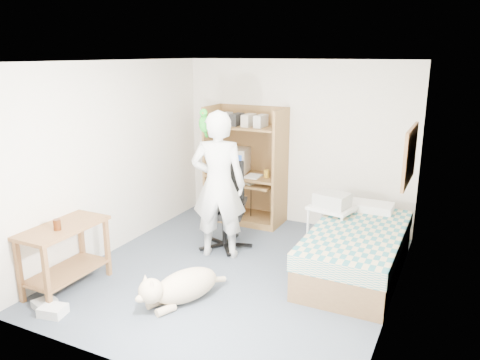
{
  "coord_description": "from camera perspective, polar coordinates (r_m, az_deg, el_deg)",
  "views": [
    {
      "loc": [
        2.33,
        -4.67,
        2.59
      ],
      "look_at": [
        -0.15,
        0.39,
        1.05
      ],
      "focal_mm": 35.0,
      "sensor_mm": 36.0,
      "label": 1
    }
  ],
  "objects": [
    {
      "name": "wall_left",
      "position": [
        6.37,
        -15.03,
        2.61
      ],
      "size": [
        0.02,
        4.0,
        2.5
      ],
      "primitive_type": "cube",
      "color": "white",
      "rests_on": "floor"
    },
    {
      "name": "floor_box_a",
      "position": [
        5.3,
        -21.84,
        -14.57
      ],
      "size": [
        0.29,
        0.25,
        0.1
      ],
      "primitive_type": "cube",
      "rotation": [
        0.0,
        0.0,
        0.21
      ],
      "color": "white",
      "rests_on": "floor"
    },
    {
      "name": "floor_box_b",
      "position": [
        5.49,
        -22.72,
        -13.7
      ],
      "size": [
        0.24,
        0.26,
        0.08
      ],
      "primitive_type": "cube",
      "rotation": [
        0.0,
        0.0,
        -0.3
      ],
      "color": "#AEAEA9",
      "rests_on": "floor"
    },
    {
      "name": "person",
      "position": [
        5.96,
        -2.64,
        -0.63
      ],
      "size": [
        0.81,
        0.65,
        1.91
      ],
      "primitive_type": "imported",
      "rotation": [
        0.0,
        0.0,
        3.46
      ],
      "color": "white",
      "rests_on": "floor"
    },
    {
      "name": "pencil_cup",
      "position": [
        7.08,
        3.26,
        0.76
      ],
      "size": [
        0.08,
        0.08,
        0.12
      ],
      "primitive_type": "cylinder",
      "color": "gold",
      "rests_on": "computer_hutch"
    },
    {
      "name": "ceiling",
      "position": [
        5.22,
        -0.39,
        14.29
      ],
      "size": [
        3.6,
        4.0,
        0.02
      ],
      "primitive_type": "cube",
      "color": "white",
      "rests_on": "wall_back"
    },
    {
      "name": "wall_right",
      "position": [
        4.88,
        18.9,
        -1.49
      ],
      "size": [
        0.02,
        4.0,
        2.5
      ],
      "primitive_type": "cube",
      "color": "white",
      "rests_on": "floor"
    },
    {
      "name": "corkboard",
      "position": [
        5.71,
        20.02,
        2.83
      ],
      "size": [
        0.04,
        0.94,
        0.66
      ],
      "color": "olive",
      "rests_on": "wall_right"
    },
    {
      "name": "bed",
      "position": [
        5.85,
        14.03,
        -8.36
      ],
      "size": [
        1.02,
        2.02,
        0.66
      ],
      "color": "brown",
      "rests_on": "floor"
    },
    {
      "name": "drink_glass",
      "position": [
        5.39,
        -21.4,
        -5.1
      ],
      "size": [
        0.08,
        0.08,
        0.12
      ],
      "primitive_type": "cylinder",
      "color": "#431D0A",
      "rests_on": "side_desk"
    },
    {
      "name": "printer",
      "position": [
        6.2,
        11.16,
        -2.39
      ],
      "size": [
        0.48,
        0.4,
        0.18
      ],
      "primitive_type": "cube",
      "rotation": [
        0.0,
        0.0,
        -0.21
      ],
      "color": "#ADADA8",
      "rests_on": "printer_cart"
    },
    {
      "name": "keyboard",
      "position": [
        7.21,
        0.09,
        -0.16
      ],
      "size": [
        0.47,
        0.23,
        0.03
      ],
      "primitive_type": "cube",
      "rotation": [
        0.0,
        0.0,
        -0.16
      ],
      "color": "beige",
      "rests_on": "computer_hutch"
    },
    {
      "name": "wall_back",
      "position": [
        7.19,
        6.78,
        4.42
      ],
      "size": [
        3.6,
        0.02,
        2.5
      ],
      "primitive_type": "cube",
      "color": "white",
      "rests_on": "floor"
    },
    {
      "name": "crt_monitor",
      "position": [
        7.36,
        -0.53,
        2.45
      ],
      "size": [
        0.46,
        0.47,
        0.37
      ],
      "rotation": [
        0.0,
        0.0,
        0.17
      ],
      "color": "beige",
      "rests_on": "computer_hutch"
    },
    {
      "name": "printer_cart",
      "position": [
        6.3,
        11.02,
        -5.07
      ],
      "size": [
        0.62,
        0.54,
        0.65
      ],
      "rotation": [
        0.0,
        0.0,
        -0.21
      ],
      "color": "white",
      "rests_on": "floor"
    },
    {
      "name": "floor",
      "position": [
        5.82,
        -0.35,
        -11.13
      ],
      "size": [
        4.0,
        4.0,
        0.0
      ],
      "primitive_type": "plane",
      "color": "#495563",
      "rests_on": "ground"
    },
    {
      "name": "office_chair",
      "position": [
        6.42,
        -1.8,
        -4.56
      ],
      "size": [
        0.66,
        0.66,
        1.15
      ],
      "rotation": [
        0.0,
        0.0,
        0.32
      ],
      "color": "black",
      "rests_on": "floor"
    },
    {
      "name": "computer_hutch",
      "position": [
        7.3,
        0.8,
        1.25
      ],
      "size": [
        1.2,
        0.63,
        1.8
      ],
      "color": "brown",
      "rests_on": "floor"
    },
    {
      "name": "dog",
      "position": [
        5.14,
        -7.2,
        -12.73
      ],
      "size": [
        0.64,
        1.06,
        0.42
      ],
      "rotation": [
        0.0,
        0.0,
        -0.42
      ],
      "color": "tan",
      "rests_on": "floor"
    },
    {
      "name": "parrot",
      "position": [
        5.91,
        -4.37,
        7.06
      ],
      "size": [
        0.14,
        0.24,
        0.39
      ],
      "rotation": [
        0.0,
        0.0,
        0.32
      ],
      "color": "#138620",
      "rests_on": "person"
    },
    {
      "name": "side_desk",
      "position": [
        5.61,
        -20.59,
        -7.71
      ],
      "size": [
        0.5,
        1.0,
        0.75
      ],
      "color": "brown",
      "rests_on": "floor"
    }
  ]
}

